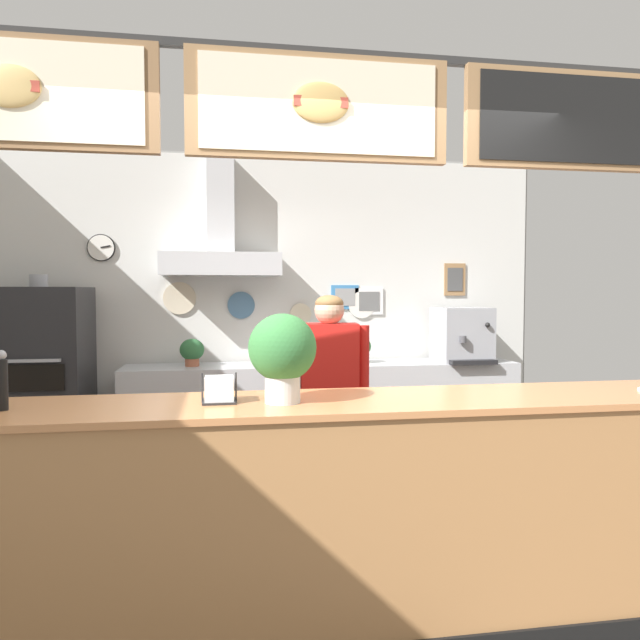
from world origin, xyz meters
name	(u,v)px	position (x,y,z in m)	size (l,w,h in m)	color
ground_plane	(317,596)	(0.00, 0.00, 0.00)	(6.25, 6.25, 0.00)	#514C47
back_wall_assembly	(271,298)	(-0.03, 2.42, 1.52)	(5.05, 2.79, 2.84)	gray
service_counter	(328,516)	(0.00, -0.31, 0.54)	(3.92, 0.64, 1.08)	#B77F4C
back_prep_counter	(324,416)	(0.42, 2.20, 0.46)	(3.49, 0.53, 0.94)	#B7BABF
pizza_oven	(41,387)	(-1.92, 2.07, 0.81)	(0.72, 0.75, 1.72)	#232326
shop_worker	(329,399)	(0.24, 0.97, 0.85)	(0.54, 0.26, 1.56)	#232328
espresso_machine	(462,335)	(1.70, 2.18, 1.18)	(0.47, 0.53, 0.49)	#A3A5AD
potted_oregano	(361,348)	(0.75, 2.19, 1.07)	(0.18, 0.18, 0.23)	#4C4C51
potted_sage	(315,350)	(0.34, 2.22, 1.06)	(0.17, 0.17, 0.21)	#9E563D
potted_basil	(192,351)	(-0.73, 2.21, 1.07)	(0.21, 0.21, 0.24)	#9E563D
pepper_grinder	(1,381)	(-1.39, -0.32, 1.21)	(0.05, 0.05, 0.25)	black
basil_vase	(282,353)	(-0.21, -0.34, 1.31)	(0.30, 0.30, 0.40)	silver
napkin_holder	(219,390)	(-0.49, -0.29, 1.14)	(0.16, 0.15, 0.13)	#262628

